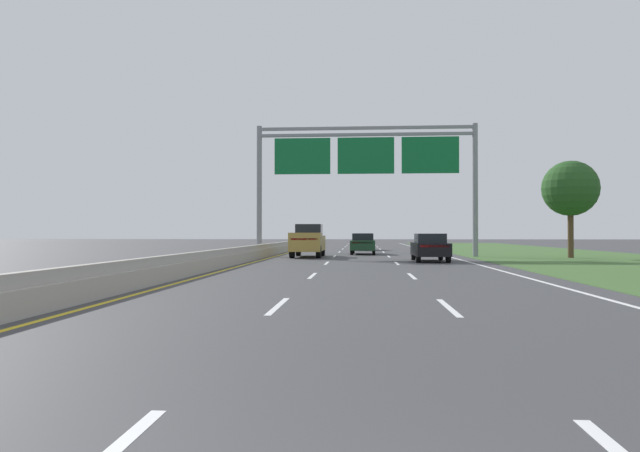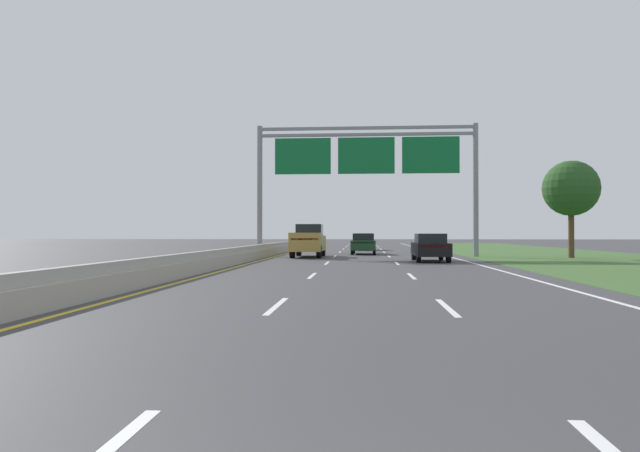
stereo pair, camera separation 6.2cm
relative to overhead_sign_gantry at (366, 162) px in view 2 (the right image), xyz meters
name	(u,v)px [view 2 (the right image)]	position (x,y,z in m)	size (l,w,h in m)	color
ground_plane	(362,258)	(-0.30, -2.27, -6.43)	(220.00, 220.00, 0.00)	#3D3D3F
lane_striping	(362,258)	(-0.30, -2.73, -6.42)	(11.96, 106.00, 0.01)	white
grass_verge_right	(586,259)	(13.65, -2.27, -6.42)	(14.00, 110.00, 0.02)	#3D602D
median_barrier_concrete	(260,252)	(-6.90, -2.27, -6.07)	(0.60, 110.00, 0.85)	#A8A399
overhead_sign_gantry	(366,162)	(0.00, 0.00, 0.00)	(15.06, 0.42, 9.00)	gray
pickup_truck_gold	(308,241)	(-3.87, -0.90, -5.35)	(2.01, 5.40, 2.20)	#A38438
car_black_right_lane_sedan	(430,247)	(3.56, -6.39, -5.61)	(1.82, 4.40, 1.57)	black
car_silver_centre_lane_sedan	(364,241)	(-0.10, 14.63, -5.61)	(1.88, 4.43, 1.57)	#B2B5BA
car_darkgreen_centre_lane_sedan	(364,243)	(-0.18, 4.43, -5.61)	(1.90, 4.43, 1.57)	#193D23
roadside_tree_mid	(571,189)	(13.02, -1.53, -2.00)	(3.53, 3.53, 6.22)	#4C3823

